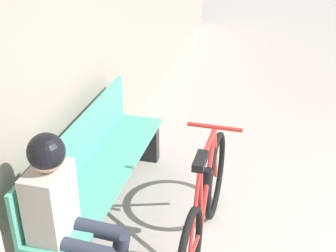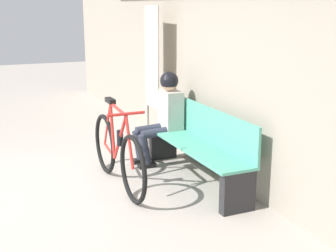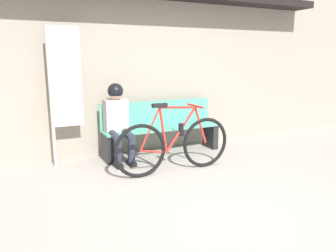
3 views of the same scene
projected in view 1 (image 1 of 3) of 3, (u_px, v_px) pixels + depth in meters
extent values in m
cube|color=#9E9384|center=(20.00, 32.00, 3.02)|extent=(12.00, 0.12, 3.20)
cube|color=#51A88E|center=(104.00, 172.00, 3.69)|extent=(1.93, 0.42, 0.03)
cube|color=#51A88E|center=(79.00, 145.00, 3.63)|extent=(1.93, 0.03, 0.40)
cube|color=#232326|center=(140.00, 140.00, 4.57)|extent=(0.10, 0.36, 0.42)
torus|color=black|center=(215.00, 176.00, 3.77)|extent=(0.71, 0.05, 0.71)
cylinder|color=red|center=(208.00, 146.00, 3.14)|extent=(0.54, 0.03, 0.07)
cylinder|color=red|center=(207.00, 180.00, 3.32)|extent=(0.46, 0.03, 0.60)
cylinder|color=red|center=(200.00, 200.00, 3.09)|extent=(0.13, 0.03, 0.62)
cylinder|color=red|center=(195.00, 246.00, 3.10)|extent=(0.38, 0.03, 0.09)
cylinder|color=red|center=(194.00, 213.00, 2.91)|extent=(0.30, 0.02, 0.56)
cylinder|color=red|center=(215.00, 154.00, 3.57)|extent=(0.21, 0.03, 0.53)
cube|color=black|center=(200.00, 161.00, 2.89)|extent=(0.20, 0.07, 0.05)
cylinder|color=red|center=(215.00, 127.00, 3.36)|extent=(0.03, 0.40, 0.03)
cylinder|color=black|center=(207.00, 180.00, 3.32)|extent=(0.07, 0.07, 0.17)
cylinder|color=#2D3342|center=(82.00, 249.00, 2.91)|extent=(0.11, 0.39, 0.13)
cylinder|color=#2D3342|center=(94.00, 229.00, 3.08)|extent=(0.11, 0.39, 0.13)
cube|color=#B7B2A8|center=(51.00, 202.00, 2.93)|extent=(0.34, 0.22, 0.48)
sphere|color=tan|center=(47.00, 156.00, 2.77)|extent=(0.20, 0.20, 0.20)
sphere|color=black|center=(46.00, 152.00, 2.75)|extent=(0.23, 0.23, 0.23)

